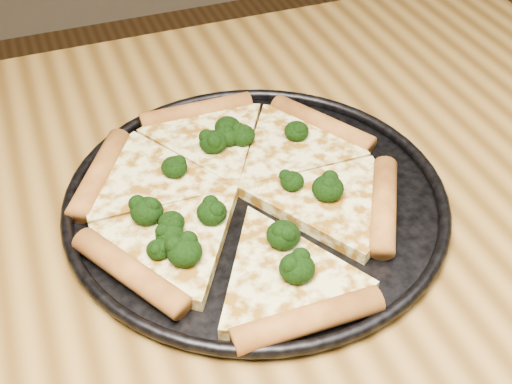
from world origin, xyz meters
name	(u,v)px	position (x,y,z in m)	size (l,w,h in m)	color
dining_table	(205,333)	(0.00, 0.00, 0.66)	(1.20, 0.90, 0.75)	olive
pizza_pan	(256,198)	(0.08, 0.07, 0.76)	(0.38, 0.38, 0.02)	black
pizza	(240,192)	(0.06, 0.07, 0.77)	(0.33, 0.34, 0.02)	#FFF89C
broccoli_florets	(231,192)	(0.05, 0.06, 0.78)	(0.21, 0.25, 0.02)	black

